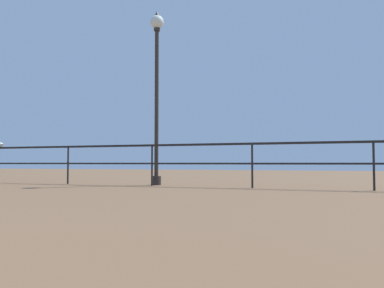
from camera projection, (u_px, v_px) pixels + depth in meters
The scene contains 2 objects.
pier_railing at pixel (152, 155), 9.44m from camera, with size 19.30×0.05×0.99m.
lamppost_center at pixel (157, 76), 9.88m from camera, with size 0.34×0.34×4.35m.
Camera 1 is at (4.15, 0.87, 0.55)m, focal length 37.12 mm.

